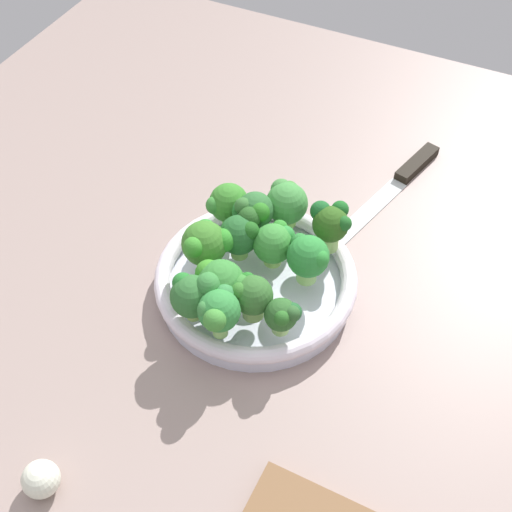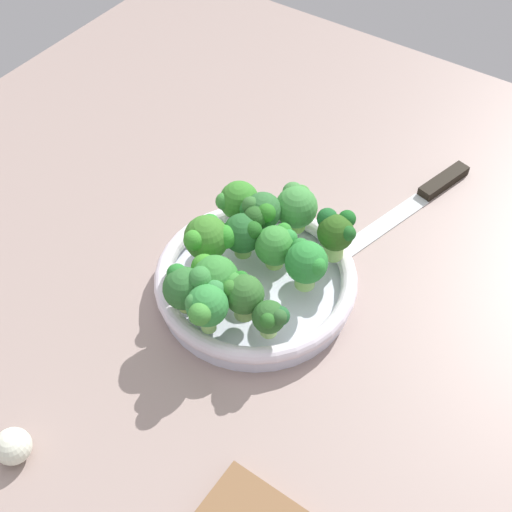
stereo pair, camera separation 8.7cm
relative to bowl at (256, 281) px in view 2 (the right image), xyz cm
name	(u,v)px [view 2 (the right image)]	position (x,y,z in cm)	size (l,w,h in cm)	color
ground_plane	(252,294)	(0.67, 0.05, -3.27)	(130.00, 130.00, 2.50)	gray
bowl	(256,281)	(0.00, 0.00, 0.00)	(26.56, 26.56, 3.96)	white
broccoli_floret_0	(276,245)	(-1.33, -2.66, 5.41)	(5.21, 5.83, 6.12)	#89B853
broccoli_floret_1	(336,232)	(-6.70, -8.26, 6.15)	(5.98, 5.52, 6.70)	#9BD06A
broccoli_floret_2	(208,238)	(6.17, 1.76, 6.14)	(6.48, 6.53, 7.12)	#8FCB5C
broccoli_floret_3	(206,305)	(-0.26, 10.60, 6.42)	(5.14, 6.77, 6.96)	#8FC869
broccoli_floret_4	(243,295)	(-2.52, 6.41, 5.62)	(4.88, 4.88, 6.28)	#85B057
broccoli_floret_5	(185,288)	(3.77, 9.61, 5.78)	(5.59, 5.27, 6.45)	#9FC762
broccoli_floret_6	(307,263)	(-6.32, -1.78, 6.03)	(5.73, 5.38, 6.95)	#8CC362
broccoli_floret_7	(262,212)	(3.02, -5.93, 6.18)	(5.05, 4.97, 6.86)	#89C961
broccoli_floret_8	(246,231)	(3.01, -2.10, 5.93)	(5.34, 6.14, 6.71)	#7CB051
broccoli_floret_9	(239,202)	(6.97, -6.26, 5.57)	(6.02, 5.50, 6.34)	#8FD064
broccoli_floret_10	(271,318)	(-6.90, 7.04, 5.01)	(4.37, 4.08, 5.05)	#90BF65
broccoli_floret_11	(296,206)	(0.22, -9.90, 5.67)	(5.74, 6.29, 6.64)	#82BC4E
broccoli_floret_12	(214,279)	(1.58, 6.72, 6.03)	(7.40, 6.52, 7.13)	#78C04D
knife	(423,196)	(-10.74, -28.67, -1.47)	(9.26, 26.30, 1.50)	silver
garlic_bulb	(13,446)	(8.76, 34.24, 0.04)	(4.12, 4.12, 4.12)	silver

